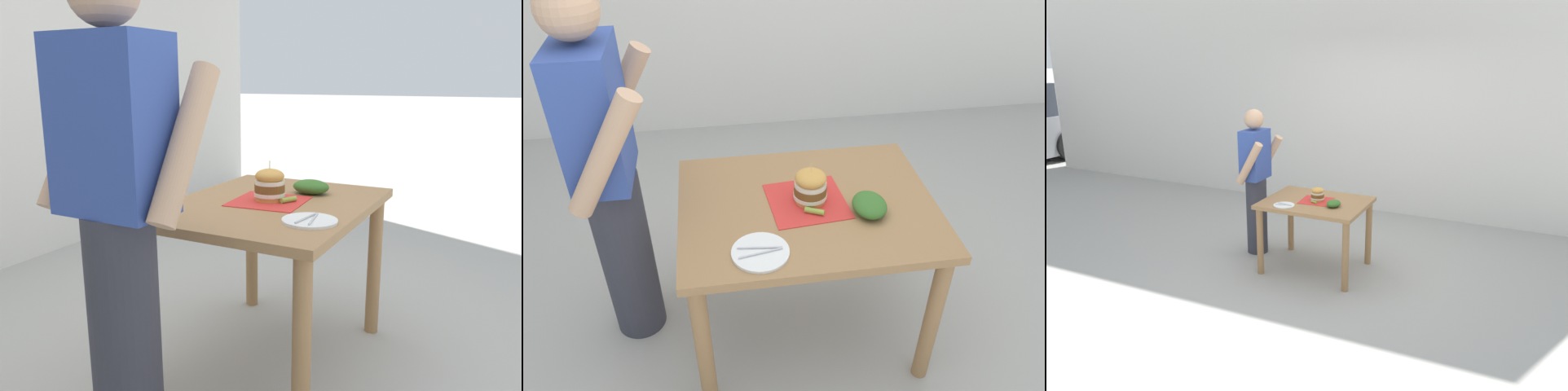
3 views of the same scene
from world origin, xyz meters
The scene contains 9 objects.
ground_plane centered at (0.00, 0.00, 0.00)m, with size 80.00×80.00×0.00m, color #ADAAA3.
patio_table centered at (0.00, 0.00, 0.65)m, with size 0.85×1.09×0.78m.
serving_paper centered at (0.01, 0.00, 0.78)m, with size 0.32×0.32×0.00m, color red.
sandwich centered at (0.01, -0.01, 0.85)m, with size 0.14×0.14×0.18m.
pickle_spear centered at (-0.08, -0.01, 0.79)m, with size 0.02×0.02×0.08m, color #8EA83D.
side_plate_with_forks centered at (-0.28, 0.23, 0.78)m, with size 0.22×0.22×0.02m.
side_salad centered at (-0.10, -0.24, 0.81)m, with size 0.18×0.14×0.07m, color #386B28.
diner_across_table centered at (0.15, 0.81, 0.88)m, with size 0.55×0.35×1.69m.
parked_car_mid_block centered at (7.70, 7.08, 0.72)m, with size 4.24×1.92×1.60m.
Camera 3 is at (-4.71, -2.07, 2.40)m, focal length 35.00 mm.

